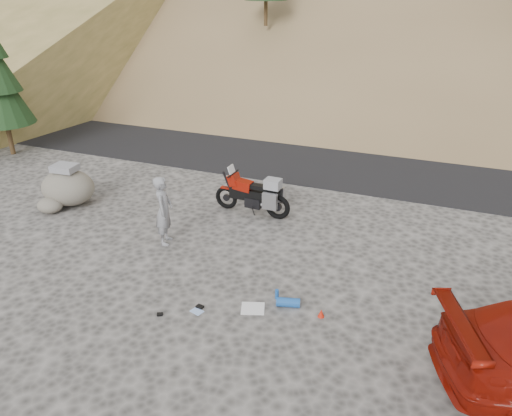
# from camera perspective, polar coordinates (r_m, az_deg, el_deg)

# --- Properties ---
(ground) EXTENTS (140.00, 140.00, 0.00)m
(ground) POSITION_cam_1_polar(r_m,az_deg,el_deg) (12.26, -4.63, -6.36)
(ground) COLOR #3C3A37
(ground) RESTS_ON ground
(road) EXTENTS (120.00, 7.00, 0.05)m
(road) POSITION_cam_1_polar(r_m,az_deg,el_deg) (19.98, 6.74, 6.30)
(road) COLOR black
(road) RESTS_ON ground
(motorcycle) EXTENTS (2.38, 0.74, 1.42)m
(motorcycle) POSITION_cam_1_polar(r_m,az_deg,el_deg) (14.43, -0.09, 1.50)
(motorcycle) COLOR black
(motorcycle) RESTS_ON ground
(man) EXTENTS (0.62, 0.77, 1.84)m
(man) POSITION_cam_1_polar(r_m,az_deg,el_deg) (13.38, -10.17, -3.83)
(man) COLOR gray
(man) RESTS_ON ground
(boulder) EXTENTS (1.81, 1.60, 1.25)m
(boulder) POSITION_cam_1_polar(r_m,az_deg,el_deg) (16.16, -20.69, 2.25)
(boulder) COLOR #5A574D
(boulder) RESTS_ON ground
(small_rock) EXTENTS (0.95, 0.90, 0.45)m
(small_rock) POSITION_cam_1_polar(r_m,az_deg,el_deg) (15.90, -22.48, 0.30)
(small_rock) COLOR #5A574D
(small_rock) RESTS_ON ground
(gear_white_cloth) EXTENTS (0.60, 0.57, 0.02)m
(gear_white_cloth) POSITION_cam_1_polar(r_m,az_deg,el_deg) (10.72, -0.36, -11.40)
(gear_white_cloth) COLOR white
(gear_white_cloth) RESTS_ON ground
(gear_blue_mat) EXTENTS (0.53, 0.32, 0.20)m
(gear_blue_mat) POSITION_cam_1_polar(r_m,az_deg,el_deg) (10.75, 3.69, -10.71)
(gear_blue_mat) COLOR #1B52A4
(gear_blue_mat) RESTS_ON ground
(gear_bottle) EXTENTS (0.10, 0.10, 0.22)m
(gear_bottle) POSITION_cam_1_polar(r_m,az_deg,el_deg) (10.97, 2.40, -9.80)
(gear_bottle) COLOR #1B52A4
(gear_bottle) RESTS_ON ground
(gear_funnel) EXTENTS (0.15, 0.15, 0.18)m
(gear_funnel) POSITION_cam_1_polar(r_m,az_deg,el_deg) (10.54, 7.46, -11.83)
(gear_funnel) COLOR red
(gear_funnel) RESTS_ON ground
(gear_glove_a) EXTENTS (0.17, 0.14, 0.04)m
(gear_glove_a) POSITION_cam_1_polar(r_m,az_deg,el_deg) (10.81, -6.44, -11.15)
(gear_glove_a) COLOR black
(gear_glove_a) RESTS_ON ground
(gear_glove_b) EXTENTS (0.15, 0.13, 0.04)m
(gear_glove_b) POSITION_cam_1_polar(r_m,az_deg,el_deg) (10.72, -10.93, -11.84)
(gear_glove_b) COLOR black
(gear_glove_b) RESTS_ON ground
(gear_blue_cloth) EXTENTS (0.30, 0.26, 0.01)m
(gear_blue_cloth) POSITION_cam_1_polar(r_m,az_deg,el_deg) (10.71, -6.77, -11.64)
(gear_blue_cloth) COLOR #9AB8EE
(gear_blue_cloth) RESTS_ON ground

